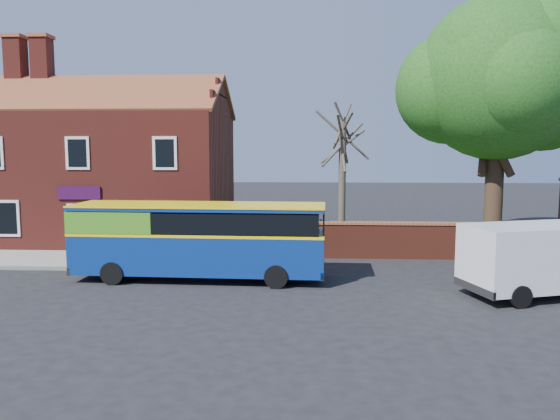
{
  "coord_description": "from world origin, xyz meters",
  "views": [
    {
      "loc": [
        3.43,
        -16.8,
        4.84
      ],
      "look_at": [
        2.31,
        5.0,
        2.35
      ],
      "focal_mm": 35.0,
      "sensor_mm": 36.0,
      "label": 1
    }
  ],
  "objects": [
    {
      "name": "ground",
      "position": [
        0.0,
        0.0,
        0.0
      ],
      "size": [
        120.0,
        120.0,
        0.0
      ],
      "primitive_type": "plane",
      "color": "black",
      "rests_on": "ground"
    },
    {
      "name": "pavement",
      "position": [
        -7.0,
        5.75,
        0.06
      ],
      "size": [
        18.0,
        3.5,
        0.12
      ],
      "primitive_type": "cube",
      "color": "gray",
      "rests_on": "ground"
    },
    {
      "name": "kerb",
      "position": [
        -7.0,
        4.0,
        0.07
      ],
      "size": [
        18.0,
        0.15,
        0.14
      ],
      "primitive_type": "cube",
      "color": "slate",
      "rests_on": "ground"
    },
    {
      "name": "grass_strip",
      "position": [
        13.0,
        13.0,
        0.02
      ],
      "size": [
        26.0,
        12.0,
        0.04
      ],
      "primitive_type": "cube",
      "color": "#426B28",
      "rests_on": "ground"
    },
    {
      "name": "shop_building",
      "position": [
        -7.02,
        11.5,
        3.41
      ],
      "size": [
        12.3,
        8.13,
        10.5
      ],
      "color": "maroon",
      "rests_on": "ground"
    },
    {
      "name": "boundary_wall",
      "position": [
        13.0,
        7.0,
        0.81
      ],
      "size": [
        22.0,
        0.38,
        1.6
      ],
      "color": "maroon",
      "rests_on": "ground"
    },
    {
      "name": "bus",
      "position": [
        -0.83,
        2.82,
        1.59
      ],
      "size": [
        9.25,
        2.64,
        2.8
      ],
      "rotation": [
        0.0,
        0.0,
        -0.04
      ],
      "color": "navy",
      "rests_on": "ground"
    },
    {
      "name": "van_near",
      "position": [
        11.25,
        1.14,
        1.32
      ],
      "size": [
        5.77,
        3.61,
        2.36
      ],
      "rotation": [
        0.0,
        0.0,
        0.29
      ],
      "color": "silver",
      "rests_on": "ground"
    },
    {
      "name": "large_tree",
      "position": [
        12.6,
        10.5,
        7.9
      ],
      "size": [
        9.89,
        7.83,
        12.07
      ],
      "color": "black",
      "rests_on": "ground"
    },
    {
      "name": "bare_tree",
      "position": [
        5.1,
        9.98,
        3.42
      ],
      "size": [
        2.5,
        2.97,
        6.66
      ],
      "color": "#4C4238",
      "rests_on": "ground"
    }
  ]
}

